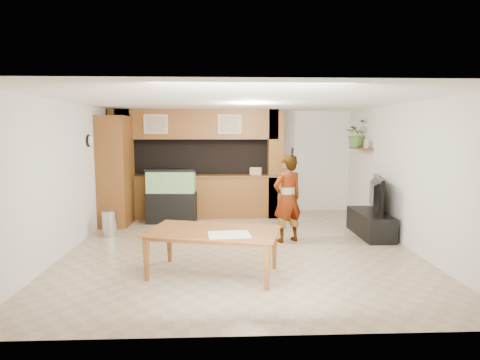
{
  "coord_description": "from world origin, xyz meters",
  "views": [
    {
      "loc": [
        -0.29,
        -7.13,
        2.1
      ],
      "look_at": [
        0.03,
        0.6,
        1.15
      ],
      "focal_mm": 30.0,
      "sensor_mm": 36.0,
      "label": 1
    }
  ],
  "objects_px": {
    "pantry_cabinet": "(116,171)",
    "television": "(371,195)",
    "person": "(287,199)",
    "aquarium": "(171,197)",
    "dining_table": "(212,253)"
  },
  "relations": [
    {
      "from": "pantry_cabinet",
      "to": "person",
      "type": "height_order",
      "value": "pantry_cabinet"
    },
    {
      "from": "television",
      "to": "dining_table",
      "type": "bearing_deg",
      "value": 138.88
    },
    {
      "from": "television",
      "to": "person",
      "type": "relative_size",
      "value": 0.75
    },
    {
      "from": "pantry_cabinet",
      "to": "television",
      "type": "xyz_separation_m",
      "value": [
        5.35,
        -1.21,
        -0.38
      ]
    },
    {
      "from": "pantry_cabinet",
      "to": "television",
      "type": "height_order",
      "value": "pantry_cabinet"
    },
    {
      "from": "pantry_cabinet",
      "to": "person",
      "type": "xyz_separation_m",
      "value": [
        3.61,
        -1.58,
        -0.38
      ]
    },
    {
      "from": "television",
      "to": "pantry_cabinet",
      "type": "bearing_deg",
      "value": 91.83
    },
    {
      "from": "pantry_cabinet",
      "to": "dining_table",
      "type": "height_order",
      "value": "pantry_cabinet"
    },
    {
      "from": "aquarium",
      "to": "dining_table",
      "type": "bearing_deg",
      "value": -70.71
    },
    {
      "from": "person",
      "to": "aquarium",
      "type": "bearing_deg",
      "value": -60.03
    },
    {
      "from": "television",
      "to": "person",
      "type": "height_order",
      "value": "person"
    },
    {
      "from": "pantry_cabinet",
      "to": "dining_table",
      "type": "bearing_deg",
      "value": -56.08
    },
    {
      "from": "person",
      "to": "dining_table",
      "type": "distance_m",
      "value": 2.27
    },
    {
      "from": "television",
      "to": "dining_table",
      "type": "height_order",
      "value": "television"
    },
    {
      "from": "aquarium",
      "to": "person",
      "type": "xyz_separation_m",
      "value": [
        2.39,
        -1.68,
        0.22
      ]
    }
  ]
}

